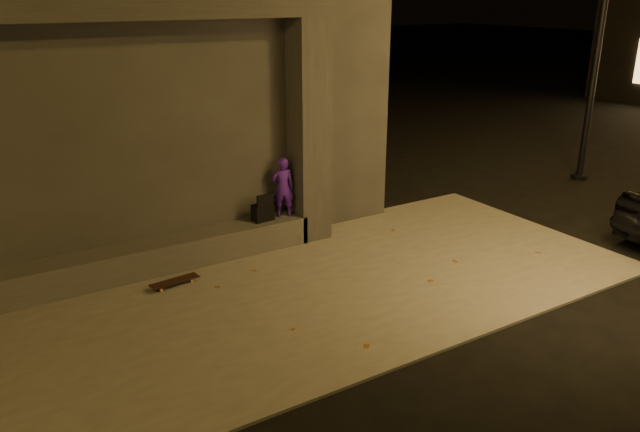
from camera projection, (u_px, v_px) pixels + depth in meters
ground at (352, 374)px, 6.90m from camera, size 120.00×120.00×0.00m
sidewalk at (269, 301)px, 8.49m from camera, size 11.00×4.40×0.04m
building at (92, 77)px, 10.71m from camera, size 9.00×5.10×5.22m
ledge at (121, 264)px, 9.06m from camera, size 6.00×0.55×0.45m
column at (309, 132)px, 10.12m from camera, size 0.55×0.55×3.60m
canopy at (166, 8)px, 8.41m from camera, size 5.00×0.70×0.28m
skateboarder at (283, 187)px, 10.16m from camera, size 0.42×0.34×0.99m
backpack at (263, 211)px, 10.09m from camera, size 0.34×0.23×0.46m
skateboard at (175, 281)px, 8.88m from camera, size 0.73×0.26×0.08m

